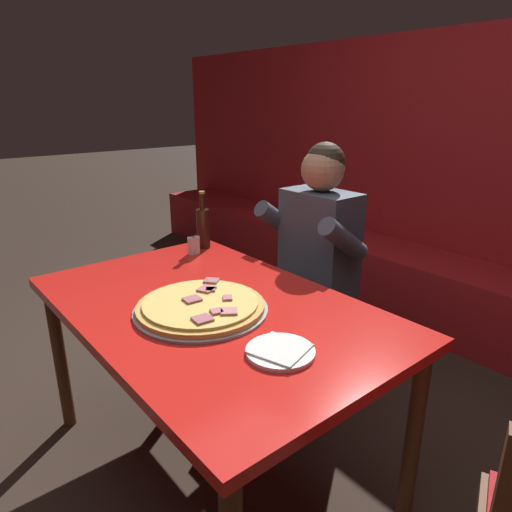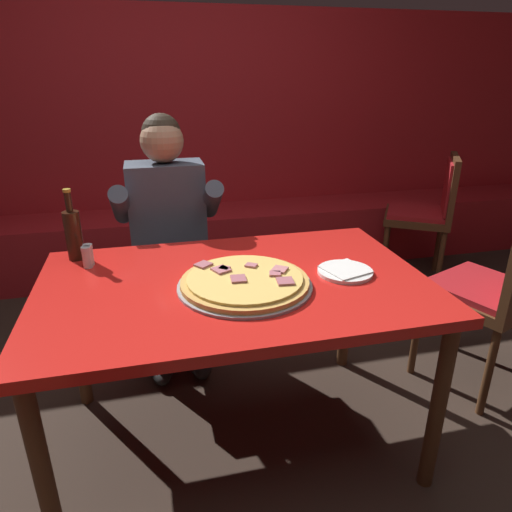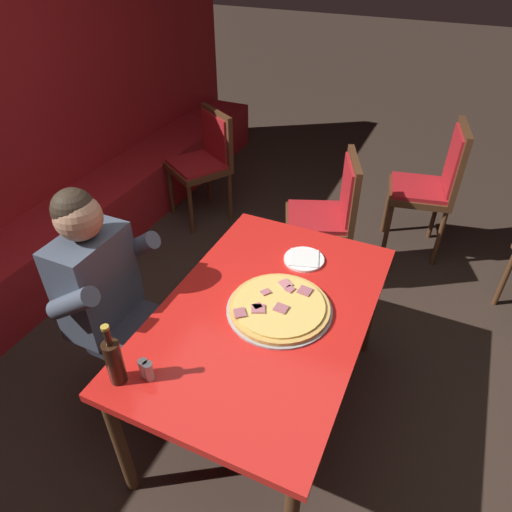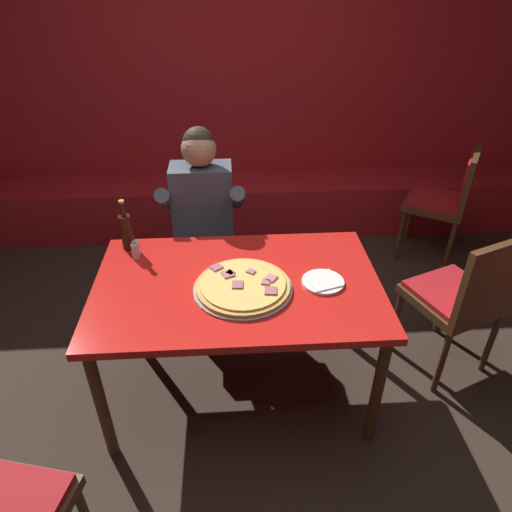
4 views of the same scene
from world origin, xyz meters
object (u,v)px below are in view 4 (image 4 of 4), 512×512
at_px(pizza, 243,286).
at_px(dining_chair_far_left, 466,294).
at_px(shaker_red_pepper_flakes, 137,249).
at_px(diner_seated_blue_shirt, 203,221).
at_px(main_dining_table, 238,294).
at_px(shaker_oregano, 135,252).
at_px(plate_white_paper, 323,282).
at_px(dining_chair_near_left, 447,196).
at_px(beer_bottle, 126,231).

bearing_deg(pizza, dining_chair_far_left, 5.60).
bearing_deg(shaker_red_pepper_flakes, diner_seated_blue_shirt, 52.30).
height_order(main_dining_table, shaker_oregano, shaker_oregano).
distance_m(diner_seated_blue_shirt, dining_chair_far_left, 1.59).
height_order(plate_white_paper, diner_seated_blue_shirt, diner_seated_blue_shirt).
xyz_separation_m(pizza, dining_chair_near_left, (1.63, 1.33, -0.21)).
height_order(shaker_red_pepper_flakes, dining_chair_near_left, dining_chair_near_left).
xyz_separation_m(diner_seated_blue_shirt, dining_chair_far_left, (1.44, -0.65, -0.15)).
bearing_deg(plate_white_paper, shaker_oregano, 163.28).
bearing_deg(shaker_oregano, dining_chair_far_left, -6.14).
bearing_deg(main_dining_table, dining_chair_far_left, 2.77).
xyz_separation_m(main_dining_table, dining_chair_far_left, (1.25, 0.06, -0.11)).
bearing_deg(plate_white_paper, pizza, -176.67).
distance_m(main_dining_table, dining_chair_far_left, 1.25).
xyz_separation_m(main_dining_table, diner_seated_blue_shirt, (-0.20, 0.71, 0.04)).
bearing_deg(dining_chair_near_left, beer_bottle, -157.89).
bearing_deg(beer_bottle, shaker_oregano, -63.36).
bearing_deg(beer_bottle, shaker_red_pepper_flakes, -54.81).
relative_size(plate_white_paper, shaker_oregano, 2.44).
bearing_deg(pizza, main_dining_table, 114.61).
bearing_deg(shaker_oregano, diner_seated_blue_shirt, 53.55).
relative_size(diner_seated_blue_shirt, dining_chair_near_left, 1.38).
distance_m(pizza, diner_seated_blue_shirt, 0.81).
relative_size(diner_seated_blue_shirt, dining_chair_far_left, 1.34).
bearing_deg(diner_seated_blue_shirt, main_dining_table, -74.64).
distance_m(main_dining_table, pizza, 0.11).
relative_size(dining_chair_near_left, dining_chair_far_left, 0.97).
xyz_separation_m(main_dining_table, pizza, (0.03, -0.06, 0.09)).
height_order(beer_bottle, diner_seated_blue_shirt, diner_seated_blue_shirt).
height_order(beer_bottle, shaker_oregano, beer_bottle).
xyz_separation_m(main_dining_table, shaker_oregano, (-0.54, 0.25, 0.11)).
bearing_deg(dining_chair_far_left, shaker_oregano, 173.86).
height_order(beer_bottle, shaker_red_pepper_flakes, beer_bottle).
distance_m(beer_bottle, diner_seated_blue_shirt, 0.55).
distance_m(shaker_oregano, diner_seated_blue_shirt, 0.58).
bearing_deg(pizza, diner_seated_blue_shirt, 106.11).
bearing_deg(beer_bottle, dining_chair_far_left, -9.23).
relative_size(main_dining_table, plate_white_paper, 6.78).
bearing_deg(dining_chair_far_left, dining_chair_near_left, 71.24).
bearing_deg(diner_seated_blue_shirt, beer_bottle, -138.05).
height_order(plate_white_paper, beer_bottle, beer_bottle).
xyz_separation_m(shaker_red_pepper_flakes, dining_chair_near_left, (2.19, 0.99, -0.23)).
xyz_separation_m(beer_bottle, shaker_red_pepper_flakes, (0.06, -0.08, -0.07)).
bearing_deg(shaker_red_pepper_flakes, pizza, -31.06).
relative_size(shaker_oregano, dining_chair_far_left, 0.09).
height_order(main_dining_table, pizza, pizza).
relative_size(shaker_red_pepper_flakes, dining_chair_near_left, 0.09).
xyz_separation_m(diner_seated_blue_shirt, dining_chair_near_left, (1.85, 0.56, -0.16)).
bearing_deg(diner_seated_blue_shirt, dining_chair_near_left, 16.79).
xyz_separation_m(plate_white_paper, dining_chair_near_left, (1.23, 1.31, -0.20)).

